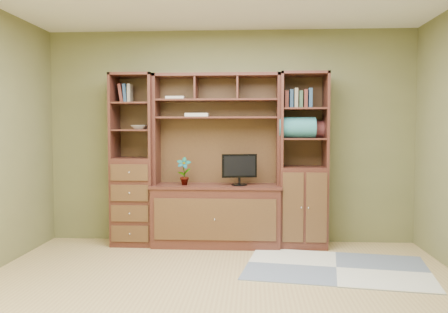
# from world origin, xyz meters

# --- Properties ---
(room) EXTENTS (4.60, 4.10, 2.64)m
(room) POSITION_xyz_m (0.00, 0.00, 1.30)
(room) COLOR tan
(room) RESTS_ON ground
(center_hutch) EXTENTS (1.54, 0.53, 2.05)m
(center_hutch) POSITION_xyz_m (-0.15, 1.73, 1.02)
(center_hutch) COLOR #451F18
(center_hutch) RESTS_ON ground
(left_tower) EXTENTS (0.50, 0.45, 2.05)m
(left_tower) POSITION_xyz_m (-1.15, 1.77, 1.02)
(left_tower) COLOR #451F18
(left_tower) RESTS_ON ground
(right_tower) EXTENTS (0.55, 0.45, 2.05)m
(right_tower) POSITION_xyz_m (0.88, 1.77, 1.02)
(right_tower) COLOR #451F18
(right_tower) RESTS_ON ground
(rug) EXTENTS (1.95, 1.46, 0.01)m
(rug) POSITION_xyz_m (1.13, 0.88, 0.01)
(rug) COLOR #A5A9AA
(rug) RESTS_ON ground
(monitor) EXTENTS (0.45, 0.27, 0.51)m
(monitor) POSITION_xyz_m (0.13, 1.70, 0.98)
(monitor) COLOR black
(monitor) RESTS_ON center_hutch
(orchid) EXTENTS (0.17, 0.12, 0.33)m
(orchid) POSITION_xyz_m (-0.53, 1.70, 0.90)
(orchid) COLOR #9D4E35
(orchid) RESTS_ON center_hutch
(magazines) EXTENTS (0.27, 0.20, 0.04)m
(magazines) POSITION_xyz_m (-0.38, 1.82, 1.56)
(magazines) COLOR beige
(magazines) RESTS_ON center_hutch
(bowl) EXTENTS (0.20, 0.20, 0.05)m
(bowl) POSITION_xyz_m (-1.07, 1.77, 1.41)
(bowl) COLOR beige
(bowl) RESTS_ON left_tower
(blanket_teal) EXTENTS (0.42, 0.24, 0.24)m
(blanket_teal) POSITION_xyz_m (0.80, 1.73, 1.41)
(blanket_teal) COLOR #2E7578
(blanket_teal) RESTS_ON right_tower
(blanket_red) EXTENTS (0.36, 0.20, 0.20)m
(blanket_red) POSITION_xyz_m (0.94, 1.85, 1.39)
(blanket_red) COLOR brown
(blanket_red) RESTS_ON right_tower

